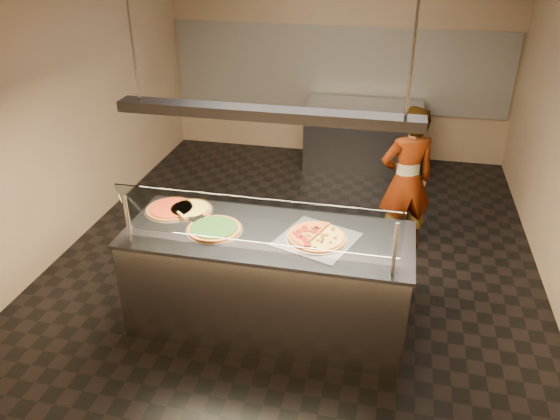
% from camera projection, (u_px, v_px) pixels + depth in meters
% --- Properties ---
extents(ground, '(5.00, 6.00, 0.02)m').
position_uv_depth(ground, '(298.00, 252.00, 5.98)').
color(ground, black).
rests_on(ground, ground).
extents(wall_back, '(5.00, 0.02, 3.00)m').
position_uv_depth(wall_back, '(339.00, 54.00, 7.86)').
color(wall_back, tan).
rests_on(wall_back, ground).
extents(wall_front, '(5.00, 0.02, 3.00)m').
position_uv_depth(wall_front, '(189.00, 314.00, 2.67)').
color(wall_front, tan).
rests_on(wall_front, ground).
extents(wall_left, '(0.02, 6.00, 3.00)m').
position_uv_depth(wall_left, '(67.00, 104.00, 5.75)').
color(wall_left, tan).
rests_on(wall_left, ground).
extents(tile_band, '(4.90, 0.02, 1.20)m').
position_uv_depth(tile_band, '(338.00, 69.00, 7.93)').
color(tile_band, silver).
rests_on(tile_band, wall_back).
extents(serving_counter, '(2.38, 0.94, 0.93)m').
position_uv_depth(serving_counter, '(268.00, 279.00, 4.70)').
color(serving_counter, '#B7B7BC').
rests_on(serving_counter, ground).
extents(sneeze_guard, '(2.14, 0.18, 0.54)m').
position_uv_depth(sneeze_guard, '(257.00, 222.00, 4.05)').
color(sneeze_guard, '#B7B7BC').
rests_on(sneeze_guard, serving_counter).
extents(perforated_tray, '(0.72, 0.72, 0.01)m').
position_uv_depth(perforated_tray, '(317.00, 239.00, 4.40)').
color(perforated_tray, silver).
rests_on(perforated_tray, serving_counter).
extents(half_pizza_pepperoni, '(0.38, 0.52, 0.05)m').
position_uv_depth(half_pizza_pepperoni, '(303.00, 234.00, 4.40)').
color(half_pizza_pepperoni, brown).
rests_on(half_pizza_pepperoni, perforated_tray).
extents(half_pizza_sausage, '(0.38, 0.52, 0.04)m').
position_uv_depth(half_pizza_sausage, '(331.00, 238.00, 4.36)').
color(half_pizza_sausage, brown).
rests_on(half_pizza_sausage, perforated_tray).
extents(pizza_spinach, '(0.48, 0.48, 0.03)m').
position_uv_depth(pizza_spinach, '(214.00, 228.00, 4.52)').
color(pizza_spinach, silver).
rests_on(pizza_spinach, serving_counter).
extents(pizza_cheese, '(0.41, 0.41, 0.03)m').
position_uv_depth(pizza_cheese, '(190.00, 209.00, 4.83)').
color(pizza_cheese, silver).
rests_on(pizza_cheese, serving_counter).
extents(pizza_tomato, '(0.47, 0.47, 0.03)m').
position_uv_depth(pizza_tomato, '(171.00, 209.00, 4.84)').
color(pizza_tomato, silver).
rests_on(pizza_tomato, serving_counter).
extents(pizza_spatula, '(0.29, 0.17, 0.02)m').
position_uv_depth(pizza_spatula, '(188.00, 216.00, 4.69)').
color(pizza_spatula, '#B7B7BC').
rests_on(pizza_spatula, pizza_spinach).
extents(prep_table, '(1.64, 0.74, 0.93)m').
position_uv_depth(prep_table, '(362.00, 135.00, 7.87)').
color(prep_table, '#3C3C41').
rests_on(prep_table, ground).
extents(worker, '(0.69, 0.59, 1.61)m').
position_uv_depth(worker, '(406.00, 181.00, 5.69)').
color(worker, '#28232D').
rests_on(worker, ground).
extents(heat_lamp_housing, '(2.30, 0.18, 0.08)m').
position_uv_depth(heat_lamp_housing, '(266.00, 114.00, 4.01)').
color(heat_lamp_housing, '#3C3C41').
rests_on(heat_lamp_housing, ceiling).
extents(lamp_rod_left, '(0.02, 0.02, 1.01)m').
position_uv_depth(lamp_rod_left, '(131.00, 32.00, 3.94)').
color(lamp_rod_left, '#B7B7BC').
rests_on(lamp_rod_left, ceiling).
extents(lamp_rod_right, '(0.02, 0.02, 1.01)m').
position_uv_depth(lamp_rod_right, '(414.00, 43.00, 3.56)').
color(lamp_rod_right, '#B7B7BC').
rests_on(lamp_rod_right, ceiling).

